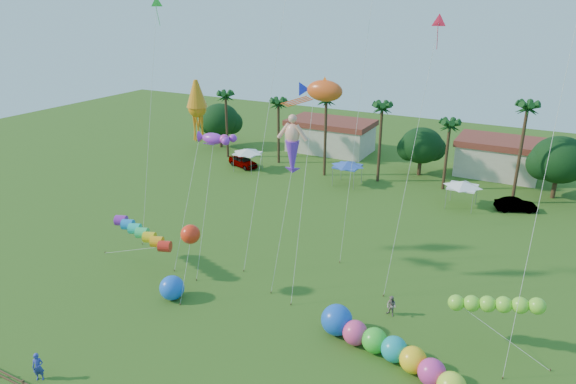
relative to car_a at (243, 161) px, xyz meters
The scene contains 19 objects.
ground 42.76m from the car_a, 59.92° to the right, with size 160.00×160.00×0.00m, color #285116.
tree_line 26.19m from the car_a, 15.64° to the left, with size 69.46×8.91×11.00m.
buildings_row 22.51m from the car_a, 35.34° to the left, with size 35.00×7.00×4.00m.
tent_row 15.56m from the car_a, ahead, with size 31.00×4.00×0.60m.
car_a is the anchor object (origin of this frame).
car_b 34.99m from the car_a, ahead, with size 1.52×4.35×1.43m, color #4C4C54.
spectator_a 43.45m from the car_a, 73.82° to the right, with size 0.67×0.44×1.85m, color #2D3B9D.
spectator_b 38.32m from the car_a, 40.91° to the right, with size 0.77×0.60×1.59m, color gray.
caterpillar_inflatable 42.36m from the car_a, 44.97° to the right, with size 10.50×4.83×2.17m.
blue_ball 33.60m from the car_a, 66.62° to the right, with size 1.91×1.91×1.91m, color blue.
rainbow_tube 30.33m from the car_a, 71.97° to the right, with size 9.96×2.07×3.52m.
green_worm 42.52m from the car_a, 37.87° to the right, with size 9.04×1.52×3.66m.
orange_ball_kite 32.90m from the car_a, 64.05° to the right, with size 1.91×2.97×5.84m.
merman_kite 32.46m from the car_a, 49.66° to the right, with size 2.11×4.01×13.35m.
fish_kite 35.26m from the car_a, 45.90° to the right, with size 4.34×5.65×16.47m.
squid_kite 28.25m from the car_a, 65.04° to the right, with size 2.21×5.59×15.72m.
lobster_kite 30.05m from the car_a, 61.49° to the right, with size 3.49×4.23×12.03m.
delta_kite_red 40.10m from the car_a, 34.24° to the right, with size 2.11×3.29×20.90m.
delta_kite_green 29.07m from the car_a, 76.68° to the right, with size 0.98×5.15×22.05m.
Camera 1 is at (15.95, -19.96, 21.77)m, focal length 32.00 mm.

